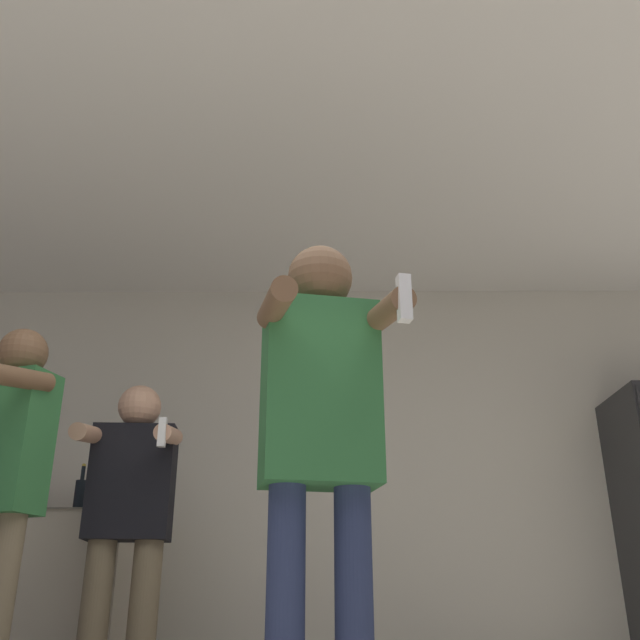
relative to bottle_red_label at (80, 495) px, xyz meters
The scene contains 8 objects.
wall_back 1.30m from the bottle_red_label, 15.67° to the left, with size 7.00×0.06×2.55m.
ceiling_slab 2.30m from the bottle_red_label, 44.68° to the right, with size 7.00×3.61×0.05m.
bottle_red_label is the anchor object (origin of this frame).
bottle_short_whiskey 0.31m from the bottle_red_label, behind, with size 0.08×0.08×0.32m.
bottle_clear_vodka 0.15m from the bottle_red_label, ahead, with size 0.10×0.10×0.34m.
person_woman_foreground 2.54m from the bottle_red_label, 55.76° to the right, with size 0.49×0.55×1.59m.
person_man_side 1.29m from the bottle_red_label, 86.16° to the right, with size 0.50×0.57×1.62m.
person_spectator_back 0.73m from the bottle_red_label, 51.30° to the right, with size 0.51×0.53×1.58m.
Camera 1 is at (0.20, -1.49, 0.42)m, focal length 40.00 mm.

